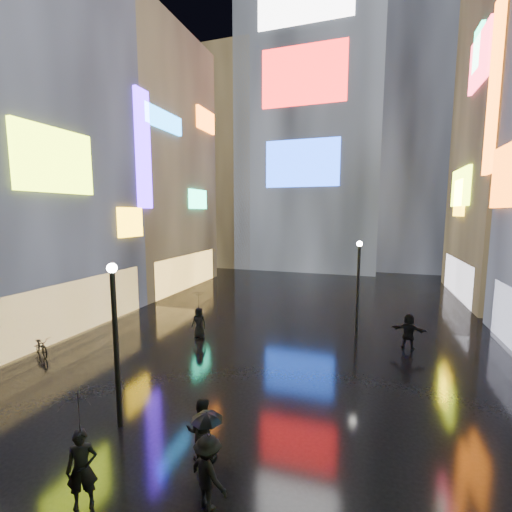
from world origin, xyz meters
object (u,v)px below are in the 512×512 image
at_px(bicycle, 41,346).
at_px(pedestrian_0, 82,469).
at_px(lamp_near, 116,336).
at_px(lamp_far, 358,283).

bearing_deg(bicycle, pedestrian_0, -100.90).
height_order(lamp_near, pedestrian_0, lamp_near).
height_order(lamp_near, bicycle, lamp_near).
bearing_deg(pedestrian_0, bicycle, 111.86).
distance_m(lamp_near, pedestrian_0, 3.59).
distance_m(lamp_near, lamp_far, 12.66).
bearing_deg(lamp_far, bicycle, -152.29).
height_order(pedestrian_0, bicycle, pedestrian_0).
relative_size(lamp_far, pedestrian_0, 2.82).
bearing_deg(lamp_far, lamp_near, -122.24).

